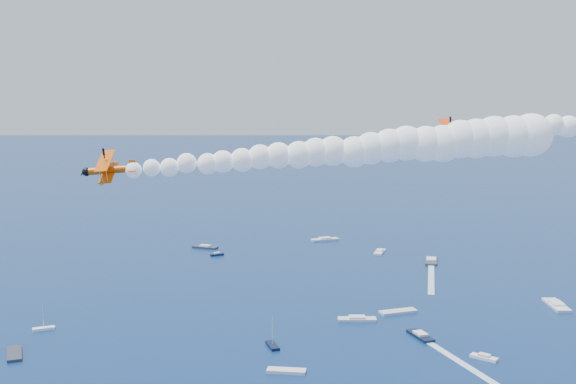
% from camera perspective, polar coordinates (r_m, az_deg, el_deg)
% --- Properties ---
extents(biplane_lead, '(10.01, 10.74, 6.87)m').
position_cam_1_polar(biplane_lead, '(115.49, 12.52, 4.37)').
color(biplane_lead, '#F53A05').
extents(biplane_trail, '(11.28, 12.24, 7.68)m').
position_cam_1_polar(biplane_trail, '(107.24, -13.46, 1.65)').
color(biplane_trail, '#DC5204').
extents(smoke_trail_trail, '(65.81, 58.99, 11.12)m').
position_cam_1_polar(smoke_trail_trail, '(106.30, 3.55, 3.11)').
color(smoke_trail_trail, white).
extents(spectator_boats, '(241.42, 185.16, 0.70)m').
position_cam_1_polar(spectator_boats, '(210.08, 12.72, -9.44)').
color(spectator_boats, silver).
rests_on(spectator_boats, ground).
extents(boat_wakes, '(84.03, 144.82, 0.04)m').
position_cam_1_polar(boat_wakes, '(187.22, 16.11, -11.85)').
color(boat_wakes, white).
rests_on(boat_wakes, ground).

